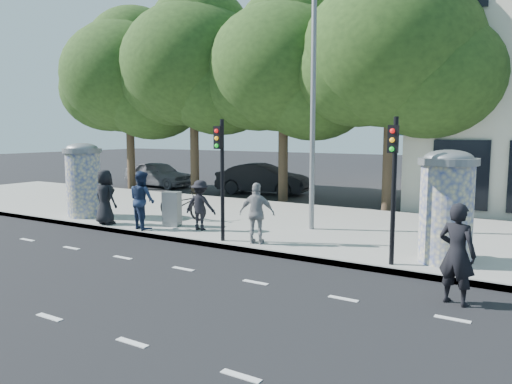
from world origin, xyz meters
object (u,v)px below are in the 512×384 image
Objects in this scene: traffic_pole_near at (221,167)px; man_road at (457,254)px; ad_column_left at (83,178)px; car_mid at (263,179)px; ad_column_right at (447,204)px; car_left at (159,174)px; ped_e at (257,213)px; cabinet_right at (433,235)px; ped_c at (142,200)px; bicycle at (183,204)px; ped_a at (105,197)px; cabinet_left at (172,209)px; ped_d at (200,205)px; traffic_pole_far at (394,175)px; street_lamp at (312,79)px.

traffic_pole_near is 6.78m from man_road.
ad_column_left reaches higher than car_mid.
ad_column_right is 20.00m from car_left.
ped_e is at bearing -126.41° from car_left.
cabinet_right is at bearing 2.45° from ad_column_left.
ped_c reaches higher than car_mid.
car_mid is (-10.81, 9.72, -0.76)m from ad_column_right.
man_road is 0.44× the size of car_left.
bicycle is (-4.25, 1.94, -0.31)m from ped_e.
ped_a is 1.62× the size of cabinet_left.
ped_d is 0.93× the size of ped_e.
traffic_pole_near is 2.02× the size of ped_e.
ped_c is at bearing 15.95° from ped_d.
car_mid is at bearing -85.64° from car_left.
ad_column_right is 1.38× the size of man_road.
ped_e is 1.50× the size of cabinet_left.
ped_c is (-7.97, 0.14, -1.16)m from traffic_pole_far.
cabinet_right is (4.44, 0.98, -0.28)m from ped_e.
street_lamp reaches higher than traffic_pole_far.
traffic_pole_far is at bearing -3.55° from ad_column_left.
ad_column_right is at bearing -116.41° from car_left.
ped_e is at bearing -172.37° from ped_a.
cabinet_right is (8.63, 1.09, -0.36)m from ped_c.
traffic_pole_far is at bearing -23.84° from cabinet_left.
ad_column_right is at bearing -23.73° from street_lamp.
ped_a is at bearing 5.37° from ped_d.
ped_e is (-4.78, -0.67, -0.55)m from ad_column_right.
car_mid is (-10.47, 9.40, 0.07)m from cabinet_right.
traffic_pole_far is at bearing -120.13° from car_left.
street_lamp is at bearing -115.18° from ped_e.
traffic_pole_far is 1.85× the size of ped_c.
man_road reaches higher than cabinet_right.
traffic_pole_far is at bearing -39.88° from street_lamp.
ad_column_left is 7.65m from ped_e.
traffic_pole_near is at bearing 180.00° from traffic_pole_far.
cabinet_left is (0.55, -1.20, 0.02)m from bicycle.
ped_c is at bearing -178.94° from bicycle.
bicycle is (-1.74, 1.23, -0.24)m from ped_d.
traffic_pole_far reaches higher than ped_a.
bicycle is at bearing -41.37° from ped_e.
ad_column_right is 10.61m from ped_a.
ped_c is 1.87m from ped_d.
car_mid is (-6.41, 7.79, -4.02)m from street_lamp.
traffic_pole_far is 0.42× the size of street_lamp.
cabinet_left is (-2.68, 0.98, -1.52)m from traffic_pole_near.
man_road is 21.82m from car_left.
car_left is (-8.61, 8.12, 0.05)m from bicycle.
bicycle is (1.53, 2.12, -0.37)m from ped_a.
bicycle is 11.84m from car_left.
ad_column_left is 2.36× the size of cabinet_left.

